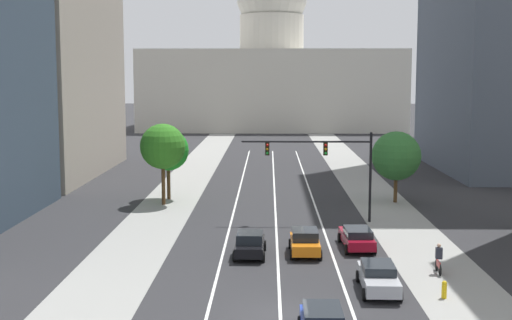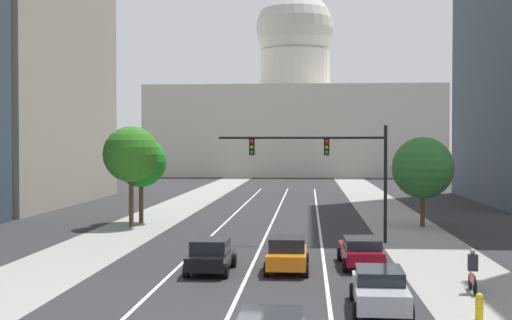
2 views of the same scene
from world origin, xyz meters
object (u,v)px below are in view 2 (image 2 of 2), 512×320
fire_hydrant (479,306)px  street_tree_far_right (423,168)px  car_crimson (361,251)px  car_black (211,255)px  car_orange (287,254)px  traffic_signal_mast (331,159)px  cyclist (473,271)px  car_silver (380,289)px  street_tree_near_left (141,162)px  capitol_building (295,117)px  street_tree_mid_left (131,154)px

fire_hydrant → street_tree_far_right: size_ratio=0.15×
car_crimson → fire_hydrant: bearing=-164.7°
car_black → street_tree_far_right: street_tree_far_right is taller
car_orange → traffic_signal_mast: size_ratio=0.41×
fire_hydrant → street_tree_far_right: (2.32, 26.40, 3.65)m
cyclist → street_tree_far_right: (1.55, 22.01, 3.26)m
car_crimson → street_tree_far_right: size_ratio=0.75×
car_silver → cyclist: cyclist is taller
car_crimson → street_tree_near_left: size_ratio=0.75×
cyclist → street_tree_near_left: 29.95m
car_orange → street_tree_near_left: street_tree_near_left is taller
car_black → car_crimson: (6.84, 1.98, -0.03)m
capitol_building → car_crimson: 102.20m
capitol_building → car_black: capitol_building is taller
fire_hydrant → cyclist: (0.78, 4.40, 0.39)m
traffic_signal_mast → street_tree_mid_left: 15.19m
traffic_signal_mast → street_tree_near_left: (-13.54, 9.43, -0.43)m
car_crimson → street_tree_mid_left: (-14.76, 14.95, 4.30)m
car_orange → street_tree_far_right: 20.25m
car_silver → car_crimson: bearing=1.5°
cyclist → street_tree_near_left: street_tree_near_left is taller
car_orange → car_silver: (3.42, -7.37, -0.05)m
car_crimson → fire_hydrant: 10.46m
car_orange → street_tree_far_right: size_ratio=0.64×
car_silver → street_tree_mid_left: 28.33m
street_tree_far_right → street_tree_near_left: (-20.14, 1.20, 0.34)m
car_black → car_crimson: car_black is taller
cyclist → traffic_signal_mast: bearing=23.1°
car_silver → car_crimson: 8.85m
street_tree_far_right → street_tree_mid_left: size_ratio=0.89×
cyclist → street_tree_far_right: bearing=-1.1°
car_crimson → street_tree_mid_left: street_tree_mid_left is taller
street_tree_near_left → street_tree_mid_left: 2.74m
street_tree_near_left → street_tree_mid_left: street_tree_mid_left is taller
traffic_signal_mast → car_crimson: bearing=-82.0°
car_silver → cyclist: 5.09m
cyclist → street_tree_mid_left: (-18.65, 20.53, 4.19)m
car_black → traffic_signal_mast: (5.68, 10.17, 4.10)m
car_crimson → traffic_signal_mast: 9.25m
car_crimson → fire_hydrant: size_ratio=5.19×
car_black → car_silver: bearing=-134.0°
car_orange → car_crimson: bearing=-66.4°
cyclist → street_tree_far_right: 22.30m
car_silver → car_orange: bearing=26.4°
car_silver → cyclist: (3.90, 3.27, 0.09)m
car_orange → fire_hydrant: 10.73m
car_silver → car_crimson: (0.00, 8.85, -0.02)m
car_black → car_crimson: bearing=-72.7°
traffic_signal_mast → street_tree_far_right: bearing=51.3°
street_tree_far_right → street_tree_near_left: street_tree_near_left is taller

